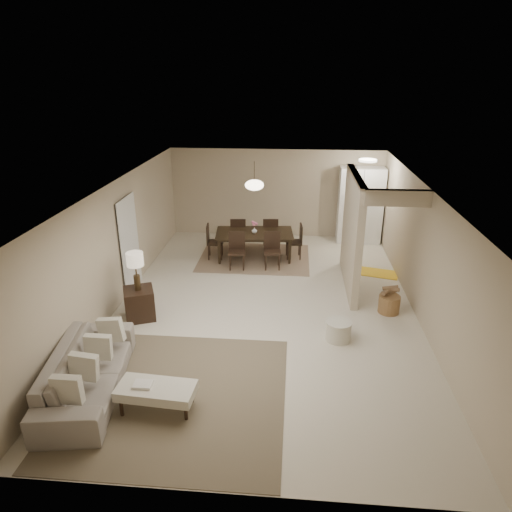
# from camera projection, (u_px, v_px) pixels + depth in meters

# --- Properties ---
(floor) EXTENTS (9.00, 9.00, 0.00)m
(floor) POSITION_uv_depth(u_px,v_px,m) (265.00, 307.00, 9.35)
(floor) COLOR beige
(floor) RESTS_ON ground
(ceiling) EXTENTS (9.00, 9.00, 0.00)m
(ceiling) POSITION_uv_depth(u_px,v_px,m) (266.00, 187.00, 8.42)
(ceiling) COLOR white
(ceiling) RESTS_ON back_wall
(back_wall) EXTENTS (6.00, 0.00, 6.00)m
(back_wall) POSITION_uv_depth(u_px,v_px,m) (276.00, 193.00, 13.04)
(back_wall) COLOR #C0B091
(back_wall) RESTS_ON floor
(left_wall) EXTENTS (0.00, 9.00, 9.00)m
(left_wall) POSITION_uv_depth(u_px,v_px,m) (116.00, 245.00, 9.12)
(left_wall) COLOR #C0B091
(left_wall) RESTS_ON floor
(right_wall) EXTENTS (0.00, 9.00, 9.00)m
(right_wall) POSITION_uv_depth(u_px,v_px,m) (423.00, 255.00, 8.64)
(right_wall) COLOR #C0B091
(right_wall) RESTS_ON floor
(partition) EXTENTS (0.15, 2.50, 2.50)m
(partition) POSITION_uv_depth(u_px,v_px,m) (352.00, 232.00, 9.89)
(partition) COLOR #C0B091
(partition) RESTS_ON floor
(doorway) EXTENTS (0.04, 0.90, 2.04)m
(doorway) POSITION_uv_depth(u_px,v_px,m) (129.00, 246.00, 9.76)
(doorway) COLOR black
(doorway) RESTS_ON floor
(pantry_cabinet) EXTENTS (1.20, 0.55, 2.10)m
(pantry_cabinet) POSITION_uv_depth(u_px,v_px,m) (360.00, 205.00, 12.60)
(pantry_cabinet) COLOR white
(pantry_cabinet) RESTS_ON floor
(flush_light) EXTENTS (0.44, 0.44, 0.05)m
(flush_light) POSITION_uv_depth(u_px,v_px,m) (368.00, 160.00, 11.20)
(flush_light) COLOR white
(flush_light) RESTS_ON ceiling
(living_rug) EXTENTS (3.20, 3.20, 0.01)m
(living_rug) POSITION_uv_depth(u_px,v_px,m) (177.00, 396.00, 6.78)
(living_rug) COLOR brown
(living_rug) RESTS_ON floor
(sofa) EXTENTS (2.51, 1.28, 0.70)m
(sofa) POSITION_uv_depth(u_px,v_px,m) (87.00, 372.00, 6.76)
(sofa) COLOR gray
(sofa) RESTS_ON floor
(ottoman_bench) EXTENTS (1.13, 0.58, 0.39)m
(ottoman_bench) POSITION_uv_depth(u_px,v_px,m) (156.00, 391.00, 6.40)
(ottoman_bench) COLOR beige
(ottoman_bench) RESTS_ON living_rug
(side_table) EXTENTS (0.72, 0.72, 0.61)m
(side_table) POSITION_uv_depth(u_px,v_px,m) (140.00, 304.00, 8.84)
(side_table) COLOR black
(side_table) RESTS_ON floor
(table_lamp) EXTENTS (0.32, 0.32, 0.76)m
(table_lamp) POSITION_uv_depth(u_px,v_px,m) (135.00, 263.00, 8.52)
(table_lamp) COLOR #40301B
(table_lamp) RESTS_ON side_table
(round_pouf) EXTENTS (0.46, 0.46, 0.36)m
(round_pouf) POSITION_uv_depth(u_px,v_px,m) (338.00, 331.00, 8.15)
(round_pouf) COLOR beige
(round_pouf) RESTS_ON floor
(wicker_basket) EXTENTS (0.46, 0.46, 0.36)m
(wicker_basket) POSITION_uv_depth(u_px,v_px,m) (389.00, 304.00, 9.09)
(wicker_basket) COLOR brown
(wicker_basket) RESTS_ON floor
(dining_rug) EXTENTS (2.80, 2.10, 0.01)m
(dining_rug) POSITION_uv_depth(u_px,v_px,m) (254.00, 258.00, 11.81)
(dining_rug) COLOR #77614A
(dining_rug) RESTS_ON floor
(dining_table) EXTENTS (2.04, 1.26, 0.68)m
(dining_table) POSITION_uv_depth(u_px,v_px,m) (254.00, 246.00, 11.68)
(dining_table) COLOR black
(dining_table) RESTS_ON dining_rug
(dining_chairs) EXTENTS (2.44, 1.85, 0.90)m
(dining_chairs) POSITION_uv_depth(u_px,v_px,m) (254.00, 242.00, 11.64)
(dining_chairs) COLOR black
(dining_chairs) RESTS_ON dining_rug
(vase) EXTENTS (0.16, 0.16, 0.14)m
(vase) POSITION_uv_depth(u_px,v_px,m) (254.00, 230.00, 11.53)
(vase) COLOR white
(vase) RESTS_ON dining_table
(yellow_mat) EXTENTS (1.01, 0.76, 0.01)m
(yellow_mat) POSITION_uv_depth(u_px,v_px,m) (378.00, 273.00, 10.91)
(yellow_mat) COLOR yellow
(yellow_mat) RESTS_ON floor
(pendant_light) EXTENTS (0.46, 0.46, 0.71)m
(pendant_light) POSITION_uv_depth(u_px,v_px,m) (254.00, 185.00, 11.09)
(pendant_light) COLOR #40301B
(pendant_light) RESTS_ON ceiling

